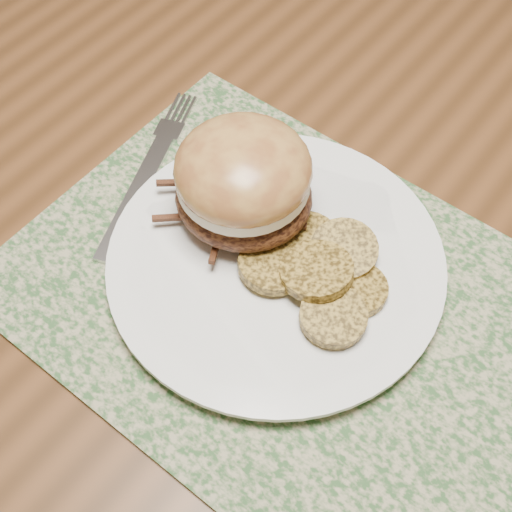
{
  "coord_description": "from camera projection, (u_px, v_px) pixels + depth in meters",
  "views": [
    {
      "loc": [
        0.06,
        -0.35,
        1.25
      ],
      "look_at": [
        -0.13,
        -0.11,
        0.79
      ],
      "focal_mm": 50.0,
      "sensor_mm": 36.0,
      "label": 1
    }
  ],
  "objects": [
    {
      "name": "roasted_potatoes",
      "position": [
        320.0,
        270.0,
        0.56
      ],
      "size": [
        0.14,
        0.13,
        0.03
      ],
      "color": "#A47F30",
      "rests_on": "dinner_plate"
    },
    {
      "name": "pork_sandwich",
      "position": [
        243.0,
        181.0,
        0.57
      ],
      "size": [
        0.14,
        0.13,
        0.09
      ],
      "rotation": [
        0.0,
        0.0,
        0.25
      ],
      "color": "black",
      "rests_on": "dinner_plate"
    },
    {
      "name": "dinner_plate",
      "position": [
        276.0,
        263.0,
        0.58
      ],
      "size": [
        0.26,
        0.26,
        0.02
      ],
      "primitive_type": "cylinder",
      "color": "white",
      "rests_on": "placemat"
    },
    {
      "name": "fork",
      "position": [
        149.0,
        171.0,
        0.65
      ],
      "size": [
        0.09,
        0.2,
        0.0
      ],
      "rotation": [
        0.0,
        0.0,
        0.37
      ],
      "color": "silver",
      "rests_on": "placemat"
    },
    {
      "name": "ground",
      "position": [
        355.0,
        512.0,
        1.21
      ],
      "size": [
        3.5,
        3.5,
        0.0
      ],
      "primitive_type": "plane",
      "color": "#532F1C",
      "rests_on": "ground"
    },
    {
      "name": "dining_table",
      "position": [
        439.0,
        322.0,
        0.66
      ],
      "size": [
        1.5,
        0.9,
        0.75
      ],
      "color": "brown",
      "rests_on": "ground"
    },
    {
      "name": "placemat",
      "position": [
        291.0,
        301.0,
        0.58
      ],
      "size": [
        0.45,
        0.33,
        0.0
      ],
      "primitive_type": "cube",
      "color": "#33582D",
      "rests_on": "dining_table"
    }
  ]
}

